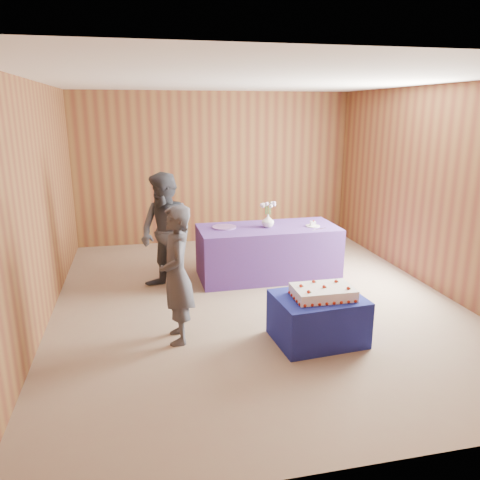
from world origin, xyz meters
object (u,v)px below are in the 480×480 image
object	(u,v)px
serving_table	(268,252)
vase	(268,221)
cake_table	(318,318)
sheet_cake	(323,292)
guest_right	(166,234)
guest_left	(177,275)

from	to	relation	value
serving_table	vase	distance (m)	0.47
cake_table	sheet_cake	distance (m)	0.31
cake_table	guest_right	size ratio (longest dim) A/B	0.56
serving_table	guest_right	xyz separation A→B (m)	(-1.47, -0.29, 0.43)
cake_table	serving_table	distance (m)	2.04
serving_table	guest_left	bearing A→B (deg)	-131.06
cake_table	serving_table	world-z (taller)	serving_table
serving_table	vase	world-z (taller)	vase
cake_table	guest_right	world-z (taller)	guest_right
cake_table	guest_left	distance (m)	1.55
sheet_cake	guest_right	xyz separation A→B (m)	(-1.48, 1.78, 0.25)
vase	guest_right	distance (m)	1.49
cake_table	sheet_cake	world-z (taller)	sheet_cake
sheet_cake	guest_right	distance (m)	2.33
cake_table	vase	xyz separation A→B (m)	(0.01, 2.03, 0.59)
vase	guest_right	xyz separation A→B (m)	(-1.46, -0.28, -0.04)
serving_table	sheet_cake	distance (m)	2.08
cake_table	guest_left	xyz separation A→B (m)	(-1.44, 0.33, 0.48)
serving_table	sheet_cake	xyz separation A→B (m)	(0.01, -2.07, 0.18)
vase	serving_table	bearing A→B (deg)	47.09
cake_table	sheet_cake	size ratio (longest dim) A/B	1.39
vase	guest_left	world-z (taller)	guest_left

